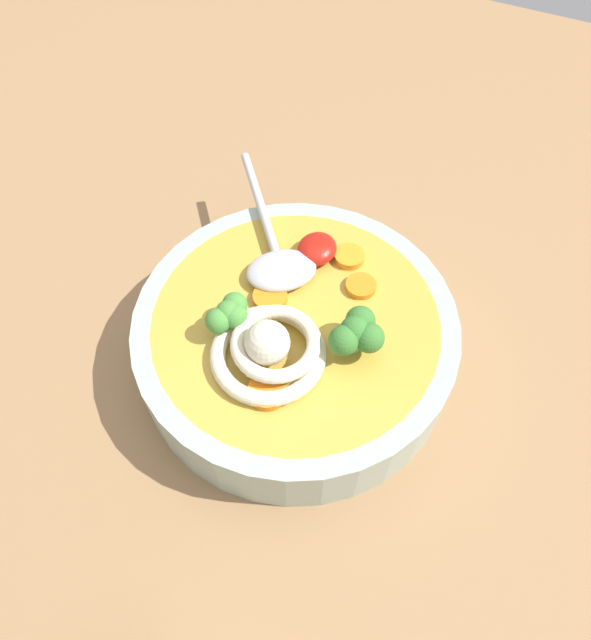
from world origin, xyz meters
The scene contains 11 objects.
table_slab centered at (0.00, 0.00, 1.28)cm, with size 133.12×133.12×2.56cm, color #936D47.
soup_bowl centered at (-2.10, -3.78, 5.58)cm, with size 26.73×26.73×5.84cm.
noodle_pile centered at (-6.06, -3.51, 9.65)cm, with size 9.89×9.69×3.97cm.
soup_spoon centered at (2.53, 0.14, 9.21)cm, with size 15.33×13.70×1.60cm.
chili_sauce_dollop centered at (4.94, -2.48, 9.25)cm, with size 3.74×3.37×1.68cm, color #B2190F.
broccoli_floret_near_spoon centered at (-5.04, 0.43, 10.38)cm, with size 3.98×3.42×3.15cm.
broccoli_floret_beside_noodles centered at (-2.56, -9.12, 10.69)cm, with size 4.60×3.96×3.63cm.
carrot_slice_center centered at (-1.18, -1.01, 8.75)cm, with size 2.88×2.88×0.68cm, color orange.
carrot_slice_beside_chili centered at (-9.01, -4.77, 8.75)cm, with size 2.99×2.99×0.69cm, color orange.
carrot_slice_left centered at (3.20, -7.32, 8.70)cm, with size 2.58×2.58×0.58cm, color orange.
carrot_slice_extra_a centered at (5.74, -5.23, 8.74)cm, with size 2.63×2.63×0.67cm, color orange.
Camera 1 is at (-25.90, -15.14, 47.11)cm, focal length 32.43 mm.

